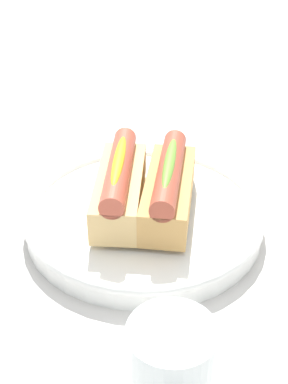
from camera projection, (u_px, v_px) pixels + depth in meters
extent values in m
plane|color=beige|center=(158.00, 221.00, 0.65)|extent=(2.40, 2.40, 0.00)
cylinder|color=white|center=(144.00, 219.00, 0.63)|extent=(0.27, 0.27, 0.02)
torus|color=white|center=(144.00, 211.00, 0.63)|extent=(0.27, 0.27, 0.01)
cube|color=#DBB270|center=(120.00, 191.00, 0.62)|extent=(0.15, 0.06, 0.04)
cylinder|color=#B24C38|center=(119.00, 169.00, 0.60)|extent=(0.15, 0.03, 0.03)
ellipsoid|color=gold|center=(119.00, 160.00, 0.59)|extent=(0.11, 0.02, 0.01)
cube|color=tan|center=(169.00, 193.00, 0.61)|extent=(0.15, 0.07, 0.04)
cylinder|color=#A84733|center=(169.00, 172.00, 0.60)|extent=(0.15, 0.04, 0.03)
ellipsoid|color=olive|center=(169.00, 163.00, 0.59)|extent=(0.11, 0.03, 0.01)
cylinder|color=white|center=(171.00, 372.00, 0.42)|extent=(0.07, 0.07, 0.09)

